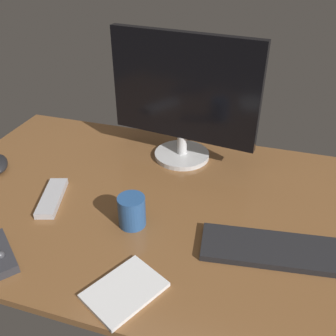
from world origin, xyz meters
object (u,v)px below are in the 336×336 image
(keyboard, at_px, (271,249))
(coffee_mug, at_px, (132,211))
(media_remote, at_px, (0,253))
(monitor, at_px, (183,97))
(notepad, at_px, (125,290))
(tv_remote, at_px, (52,198))

(keyboard, bearing_deg, coffee_mug, 173.38)
(media_remote, xyz_separation_m, coffee_mug, (0.26, 0.21, 0.03))
(monitor, bearing_deg, notepad, -78.96)
(media_remote, bearing_deg, coffee_mug, 77.49)
(monitor, relative_size, media_remote, 3.21)
(tv_remote, relative_size, coffee_mug, 2.01)
(coffee_mug, relative_size, notepad, 0.53)
(tv_remote, xyz_separation_m, coffee_mug, (0.26, -0.03, 0.03))
(tv_remote, xyz_separation_m, notepad, (0.33, -0.24, -0.00))
(media_remote, distance_m, notepad, 0.33)
(monitor, xyz_separation_m, notepad, (0.03, -0.59, -0.22))
(media_remote, relative_size, tv_remote, 0.87)
(media_remote, xyz_separation_m, tv_remote, (-0.00, 0.23, -0.00))
(keyboard, bearing_deg, notepad, -150.99)
(tv_remote, distance_m, coffee_mug, 0.27)
(monitor, distance_m, media_remote, 0.69)
(monitor, relative_size, notepad, 3.00)
(keyboard, height_order, tv_remote, tv_remote)
(monitor, bearing_deg, media_remote, -108.83)
(notepad, bearing_deg, tv_remote, 143.82)
(coffee_mug, bearing_deg, notepad, -72.62)
(media_remote, height_order, notepad, media_remote)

